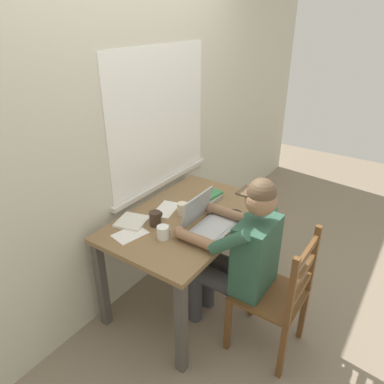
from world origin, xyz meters
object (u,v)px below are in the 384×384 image
Objects in this scene: computer_mouse at (236,212)px; coffee_mug_white at (163,232)px; laptop at (207,220)px; desk at (188,228)px; coffee_mug_spare at (183,208)px; coffee_mug_dark at (155,218)px; wooden_chair at (278,296)px; book_stack_main at (210,197)px; seated_person at (241,252)px.

coffee_mug_white is at bearing 155.49° from computer_mouse.
desk is at bearing 76.11° from laptop.
laptop is at bearing -102.47° from coffee_mug_spare.
wooden_chair is at bearing -80.24° from coffee_mug_dark.
coffee_mug_dark is at bearing 168.33° from book_stack_main.
computer_mouse is (0.22, -0.27, 0.12)m from desk.
book_stack_main is (0.30, -0.04, -0.02)m from coffee_mug_spare.
coffee_mug_white is at bearing -166.50° from coffee_mug_spare.
wooden_chair reaches higher than coffee_mug_dark.
book_stack_main is (0.38, 0.48, 0.10)m from seated_person.
coffee_mug_spare is 0.57× the size of book_stack_main.
book_stack_main is at bearing 73.43° from computer_mouse.
wooden_chair is (-0.07, -0.75, -0.20)m from desk.
computer_mouse is (0.27, -0.08, -0.04)m from laptop.
coffee_mug_dark reaches higher than computer_mouse.
desk is 11.03× the size of coffee_mug_spare.
seated_person is (-0.07, -0.47, 0.03)m from desk.
book_stack_main is at bearing -11.67° from coffee_mug_dark.
coffee_mug_dark is at bearing 99.76° from wooden_chair.
coffee_mug_white is (-0.24, 0.45, 0.12)m from seated_person.
seated_person is at bearing -75.76° from coffee_mug_dark.
computer_mouse is at bearing -24.51° from coffee_mug_white.
seated_person is at bearing -98.76° from coffee_mug_spare.
laptop is 0.32m from coffee_mug_white.
desk is 0.16m from coffee_mug_spare.
seated_person reaches higher than wooden_chair.
seated_person is 3.74× the size of laptop.
coffee_mug_white reaches higher than computer_mouse.
coffee_mug_white is 1.00× the size of coffee_mug_dark.
desk is at bearing 84.37° from wooden_chair.
book_stack_main is at bearing 63.44° from wooden_chair.
desk is at bearing -178.46° from book_stack_main.
coffee_mug_dark is at bearing 56.72° from coffee_mug_white.
coffee_mug_spare is at bearing 13.50° from coffee_mug_white.
seated_person reaches higher than laptop.
coffee_mug_white is at bearing 148.78° from laptop.
book_stack_main is at bearing 3.11° from coffee_mug_white.
laptop reaches higher than coffee_mug_white.
desk is 1.33× the size of wooden_chair.
coffee_mug_dark is (0.09, 0.14, 0.01)m from coffee_mug_white.
wooden_chair is at bearing -95.73° from coffee_mug_spare.
laptop is at bearing 84.49° from seated_person.
wooden_chair reaches higher than coffee_mug_spare.
coffee_mug_dark is 0.54m from book_stack_main.
laptop is 0.25m from coffee_mug_spare.
coffee_mug_white is at bearing -175.38° from desk.
seated_person is 10.98× the size of coffee_mug_spare.
coffee_mug_dark is 1.06× the size of coffee_mug_spare.
computer_mouse is 0.85× the size of coffee_mug_white.
coffee_mug_spare is at bearing 77.53° from laptop.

